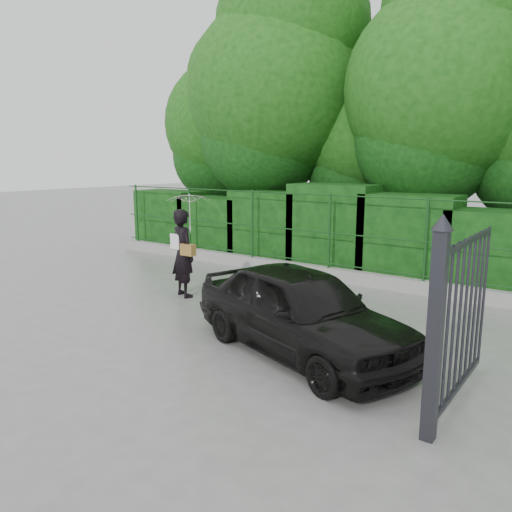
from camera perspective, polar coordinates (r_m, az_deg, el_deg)
The scene contains 8 objects.
ground at distance 8.98m, azimuth -7.87°, elevation -7.78°, with size 80.00×80.00×0.00m, color gray.
kerb at distance 12.44m, azimuth 6.63°, elevation -1.76°, with size 14.00×0.25×0.30m, color #9E9E99.
fence at distance 12.15m, azimuth 7.64°, elevation 2.95°, with size 14.13×0.06×1.80m.
hedge at distance 13.15m, azimuth 8.98°, elevation 2.55°, with size 14.20×1.20×2.26m.
trees at distance 14.74m, azimuth 17.63°, elevation 17.26°, with size 17.10×6.15×8.08m.
gate at distance 5.78m, azimuth 21.15°, elevation -6.70°, with size 0.22×2.33×2.36m.
woman at distance 10.52m, azimuth -7.96°, elevation 2.83°, with size 1.00×0.93×2.20m.
car at distance 7.47m, azimuth 5.13°, elevation -6.22°, with size 1.58×3.92×1.33m, color black.
Camera 1 is at (5.95, -6.09, 2.86)m, focal length 35.00 mm.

